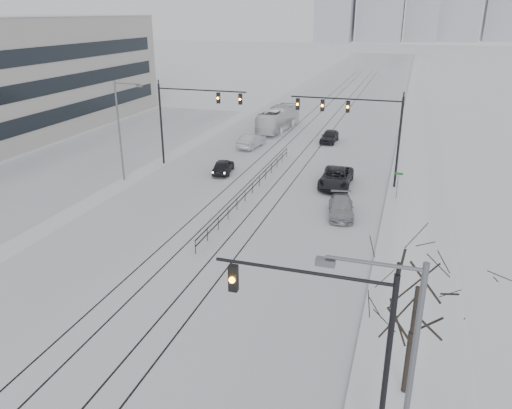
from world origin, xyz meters
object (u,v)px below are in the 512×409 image
at_px(sedan_sb_inner, 223,166).
at_px(sedan_sb_outer, 252,141).
at_px(sedan_nb_right, 341,208).
at_px(bare_tree, 416,299).
at_px(sedan_nb_front, 336,178).
at_px(traffic_mast_near, 340,331).
at_px(sedan_nb_far, 329,136).
at_px(box_truck, 278,119).

xyz_separation_m(sedan_sb_inner, sedan_sb_outer, (-0.38, 10.09, 0.09)).
bearing_deg(sedan_nb_right, bare_tree, -83.65).
distance_m(bare_tree, sedan_nb_front, 26.20).
distance_m(sedan_sb_outer, sedan_nb_right, 21.61).
bearing_deg(traffic_mast_near, bare_tree, 51.24).
xyz_separation_m(bare_tree, sedan_nb_right, (-5.28, 18.30, -3.83)).
bearing_deg(sedan_nb_far, box_truck, 151.25).
xyz_separation_m(sedan_nb_front, sedan_nb_far, (-3.23, 15.76, -0.07)).
bearing_deg(sedan_nb_front, sedan_nb_right, -78.67).
distance_m(sedan_sb_inner, box_truck, 19.75).
bearing_deg(sedan_nb_front, sedan_sb_inner, 176.21).
distance_m(sedan_sb_inner, sedan_nb_far, 17.01).
relative_size(sedan_nb_front, sedan_nb_far, 1.34).
xyz_separation_m(sedan_nb_far, box_truck, (-7.54, 4.57, 0.73)).
height_order(sedan_sb_outer, sedan_nb_front, sedan_nb_front).
xyz_separation_m(sedan_sb_inner, sedan_nb_right, (12.38, -7.35, -0.03)).
bearing_deg(sedan_sb_inner, box_truck, -99.64).
bearing_deg(sedan_sb_outer, box_truck, -86.59).
height_order(bare_tree, sedan_sb_inner, bare_tree).
relative_size(sedan_sb_inner, sedan_nb_far, 0.96).
bearing_deg(bare_tree, sedan_nb_far, 103.70).
distance_m(traffic_mast_near, sedan_sb_inner, 32.68).
bearing_deg(sedan_sb_outer, bare_tree, 123.44).
relative_size(traffic_mast_near, sedan_sb_outer, 1.47).
xyz_separation_m(traffic_mast_near, bare_tree, (2.41, 3.00, -0.07)).
bearing_deg(sedan_sb_inner, sedan_nb_right, 140.13).
distance_m(bare_tree, sedan_nb_far, 42.17).
distance_m(sedan_nb_front, sedan_nb_far, 16.09).
bearing_deg(box_truck, traffic_mast_near, 111.68).
xyz_separation_m(sedan_sb_inner, box_truck, (0.16, 19.74, 0.77)).
bearing_deg(sedan_nb_far, sedan_nb_right, -75.81).
height_order(traffic_mast_near, sedan_nb_right, traffic_mast_near).
height_order(traffic_mast_near, box_truck, traffic_mast_near).
bearing_deg(sedan_nb_front, bare_tree, -75.69).
relative_size(bare_tree, sedan_nb_far, 1.43).
bearing_deg(box_truck, bare_tree, 115.45).
distance_m(bare_tree, sedan_nb_right, 19.42).
height_order(sedan_sb_inner, box_truck, box_truck).
height_order(bare_tree, sedan_nb_far, bare_tree).
height_order(sedan_sb_inner, sedan_nb_far, sedan_nb_far).
bearing_deg(traffic_mast_near, box_truck, 107.31).
height_order(sedan_sb_inner, sedan_nb_right, sedan_sb_inner).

